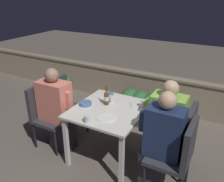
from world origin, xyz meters
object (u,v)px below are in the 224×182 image
person_coral_top (57,110)px  person_green_blouse (164,126)px  chair_left_far (63,102)px  person_navy_jumper (160,142)px  chair_left_near (46,110)px  beer_bottle (107,98)px  chair_right_near (179,152)px  chair_right_far (180,134)px  potted_plant (63,89)px

person_coral_top → person_green_blouse: 1.47m
chair_left_far → person_navy_jumper: bearing=-12.1°
chair_left_near → beer_bottle: (0.87, 0.24, 0.30)m
beer_bottle → person_navy_jumper: bearing=-18.3°
chair_right_near → beer_bottle: beer_bottle is taller
chair_right_far → beer_bottle: beer_bottle is taller
chair_left_near → person_green_blouse: (1.64, 0.31, 0.06)m
chair_left_far → person_green_blouse: (1.60, -0.01, 0.06)m
person_navy_jumper → beer_bottle: 0.92m
person_coral_top → chair_left_far: size_ratio=1.31×
potted_plant → chair_left_near: bearing=-64.1°
person_navy_jumper → potted_plant: 2.35m
person_navy_jumper → person_green_blouse: (-0.07, 0.35, -0.01)m
chair_left_far → person_navy_jumper: (1.67, -0.36, 0.07)m
person_navy_jumper → person_green_blouse: bearing=100.9°
potted_plant → chair_right_near: bearing=-21.8°
chair_right_far → person_coral_top: bearing=-169.2°
chair_left_near → chair_left_far: same height
person_green_blouse → potted_plant: bearing=164.2°
person_green_blouse → beer_bottle: 0.82m
chair_right_far → chair_left_near: bearing=-170.4°
person_coral_top → beer_bottle: person_coral_top is taller
person_coral_top → person_navy_jumper: bearing=-1.4°
person_navy_jumper → potted_plant: person_navy_jumper is taller
person_coral_top → chair_right_near: (1.71, -0.04, -0.06)m
person_coral_top → chair_right_far: bearing=10.8°
person_navy_jumper → beer_bottle: size_ratio=4.57×
chair_right_near → person_navy_jumper: size_ratio=0.75×
potted_plant → person_coral_top: bearing=-54.4°
chair_left_near → beer_bottle: size_ratio=3.44×
person_green_blouse → potted_plant: 2.17m
chair_right_near → beer_bottle: 1.13m
chair_right_near → beer_bottle: bearing=165.1°
person_navy_jumper → person_green_blouse: person_navy_jumper is taller
person_navy_jumper → chair_left_far: bearing=167.9°
chair_right_far → beer_bottle: (-0.98, -0.07, 0.30)m
person_green_blouse → chair_left_far: bearing=179.8°
person_green_blouse → beer_bottle: person_green_blouse is taller
beer_bottle → potted_plant: bearing=153.1°
chair_left_near → beer_bottle: 0.95m
chair_left_near → chair_right_near: size_ratio=1.00×
chair_right_near → chair_right_far: same height
person_navy_jumper → person_green_blouse: 0.36m
person_green_blouse → potted_plant: (-2.08, 0.59, -0.15)m
chair_right_far → potted_plant: 2.37m
chair_left_near → potted_plant: bearing=115.9°
person_navy_jumper → chair_right_far: (0.14, 0.35, -0.07)m
chair_right_near → person_green_blouse: 0.45m
chair_right_near → chair_right_far: bearing=100.8°
chair_right_far → person_green_blouse: bearing=-180.0°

